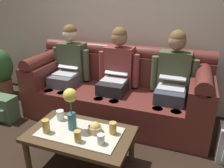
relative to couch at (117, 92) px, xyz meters
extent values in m
cube|color=beige|center=(0.00, 0.53, 1.08)|extent=(6.00, 0.12, 2.90)
cube|color=maroon|center=(0.00, -0.07, -0.16)|extent=(2.40, 0.88, 0.42)
cube|color=maroon|center=(0.00, 0.26, 0.25)|extent=(2.40, 0.22, 0.40)
cylinder|color=maroon|center=(0.00, 0.26, 0.51)|extent=(2.40, 0.18, 0.18)
cube|color=maroon|center=(-1.06, -0.07, 0.19)|extent=(0.28, 0.88, 0.28)
cylinder|color=maroon|center=(-1.06, -0.07, 0.38)|extent=(0.18, 0.88, 0.18)
cube|color=maroon|center=(1.06, -0.07, 0.19)|extent=(0.28, 0.88, 0.28)
cylinder|color=maroon|center=(1.06, -0.07, 0.38)|extent=(0.18, 0.88, 0.18)
cube|color=#595B66|center=(-0.72, -0.13, 0.13)|extent=(0.34, 0.40, 0.15)
cylinder|color=#595B66|center=(-0.82, -0.39, -0.16)|extent=(0.12, 0.12, 0.42)
cylinder|color=#595B66|center=(-0.62, -0.39, -0.16)|extent=(0.12, 0.12, 0.42)
cube|color=#475138|center=(-0.72, 0.11, 0.32)|extent=(0.38, 0.22, 0.54)
cylinder|color=#475138|center=(-0.95, 0.07, 0.30)|extent=(0.09, 0.09, 0.44)
cylinder|color=#475138|center=(-0.48, 0.07, 0.30)|extent=(0.09, 0.09, 0.44)
sphere|color=beige|center=(-0.72, 0.09, 0.72)|extent=(0.21, 0.21, 0.21)
sphere|color=brown|center=(-0.72, 0.09, 0.76)|extent=(0.19, 0.19, 0.19)
cube|color=silver|center=(-0.72, -0.11, 0.21)|extent=(0.31, 0.22, 0.02)
cube|color=silver|center=(-0.72, 0.05, 0.31)|extent=(0.31, 0.20, 0.11)
cube|color=black|center=(-0.72, 0.04, 0.31)|extent=(0.27, 0.17, 0.09)
cube|color=#232326|center=(0.00, -0.13, 0.13)|extent=(0.34, 0.40, 0.15)
cylinder|color=#232326|center=(-0.10, -0.39, -0.16)|extent=(0.12, 0.12, 0.42)
cylinder|color=#232326|center=(0.10, -0.39, -0.16)|extent=(0.12, 0.12, 0.42)
cube|color=brown|center=(0.00, 0.11, 0.32)|extent=(0.38, 0.22, 0.54)
cylinder|color=brown|center=(-0.23, 0.07, 0.30)|extent=(0.09, 0.09, 0.44)
cylinder|color=brown|center=(0.23, 0.07, 0.30)|extent=(0.09, 0.09, 0.44)
sphere|color=#936B4C|center=(0.00, 0.09, 0.72)|extent=(0.21, 0.21, 0.21)
sphere|color=brown|center=(0.00, 0.09, 0.76)|extent=(0.19, 0.19, 0.19)
cube|color=silver|center=(0.00, -0.11, 0.21)|extent=(0.31, 0.22, 0.02)
cube|color=silver|center=(0.00, 0.05, 0.31)|extent=(0.31, 0.19, 0.11)
cube|color=black|center=(0.00, 0.04, 0.31)|extent=(0.27, 0.17, 0.09)
cube|color=#383D4C|center=(0.72, -0.13, 0.13)|extent=(0.34, 0.40, 0.15)
cylinder|color=#383D4C|center=(0.62, -0.39, -0.16)|extent=(0.12, 0.12, 0.42)
cylinder|color=#383D4C|center=(0.82, -0.39, -0.16)|extent=(0.12, 0.12, 0.42)
cube|color=#475138|center=(0.72, 0.11, 0.32)|extent=(0.38, 0.22, 0.54)
cylinder|color=#475138|center=(0.48, 0.07, 0.30)|extent=(0.09, 0.09, 0.44)
cylinder|color=#475138|center=(0.95, 0.07, 0.30)|extent=(0.09, 0.09, 0.44)
sphere|color=#936B4C|center=(0.72, 0.09, 0.72)|extent=(0.21, 0.21, 0.21)
sphere|color=brown|center=(0.72, 0.09, 0.76)|extent=(0.19, 0.19, 0.19)
cube|color=silver|center=(0.72, -0.11, 0.21)|extent=(0.31, 0.22, 0.02)
cube|color=silver|center=(0.72, 0.02, 0.32)|extent=(0.31, 0.21, 0.06)
cube|color=black|center=(0.72, 0.01, 0.32)|extent=(0.27, 0.18, 0.05)
cube|color=#47331E|center=(0.00, -1.06, -0.01)|extent=(0.99, 0.59, 0.04)
cube|color=beige|center=(0.00, -1.06, 0.02)|extent=(0.78, 0.42, 0.01)
cylinder|color=#47331E|center=(-0.45, -1.30, -0.20)|extent=(0.06, 0.06, 0.34)
cylinder|color=#47331E|center=(-0.45, -0.81, -0.20)|extent=(0.06, 0.06, 0.34)
cylinder|color=#47331E|center=(0.45, -0.81, -0.20)|extent=(0.06, 0.06, 0.34)
cylinder|color=#336672|center=(-0.09, -1.04, 0.11)|extent=(0.08, 0.08, 0.17)
cylinder|color=#3D7538|center=(-0.09, -1.04, 0.26)|extent=(0.01, 0.01, 0.14)
sphere|color=#E5CC4C|center=(-0.09, -1.04, 0.38)|extent=(0.13, 0.13, 0.13)
cylinder|color=tan|center=(0.14, -1.01, 0.05)|extent=(0.13, 0.13, 0.06)
sphere|color=#D8B766|center=(0.14, -1.01, 0.07)|extent=(0.11, 0.11, 0.11)
cylinder|color=gold|center=(0.30, -0.97, 0.08)|extent=(0.07, 0.07, 0.11)
cylinder|color=white|center=(-0.29, -0.93, 0.07)|extent=(0.08, 0.08, 0.10)
cylinder|color=gold|center=(-0.29, -1.16, 0.09)|extent=(0.07, 0.07, 0.13)
cylinder|color=silver|center=(0.26, -1.15, 0.07)|extent=(0.07, 0.07, 0.09)
cylinder|color=gold|center=(0.06, -1.19, 0.08)|extent=(0.07, 0.07, 0.11)
cube|color=#4C6B4C|center=(-1.39, -0.62, -0.20)|extent=(0.32, 0.21, 0.34)
cylinder|color=brown|center=(-2.05, 0.03, -0.24)|extent=(0.28, 0.28, 0.26)
ellipsoid|color=#2D602D|center=(-2.05, 0.03, 0.13)|extent=(0.40, 0.40, 0.56)
camera|label=1|loc=(0.92, -2.65, 1.24)|focal=36.13mm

